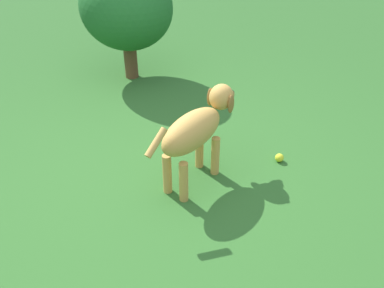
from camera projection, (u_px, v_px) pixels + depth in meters
ground at (147, 185)px, 2.82m from camera, size 14.00×14.00×0.00m
dog at (197, 129)px, 2.65m from camera, size 0.25×0.94×0.64m
tennis_ball_0 at (279, 158)px, 3.04m from camera, size 0.07×0.07×0.07m
shrub_near at (126, 8)px, 3.94m from camera, size 0.98×0.89×1.16m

